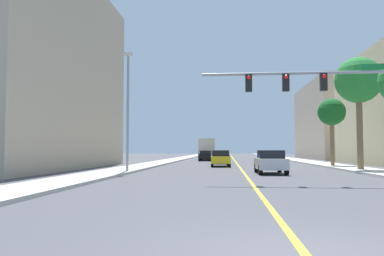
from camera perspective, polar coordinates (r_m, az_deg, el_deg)
ground at (r=47.87m, az=6.65°, el=-5.14°), size 192.00×192.00×0.00m
sidewalk_left at (r=48.46m, az=-3.83°, el=-5.05°), size 2.77×168.00×0.15m
sidewalk_right at (r=48.88m, az=17.03°, el=-4.89°), size 2.77×168.00×0.15m
lane_marking_center at (r=47.87m, az=6.65°, el=-5.14°), size 0.16×144.00×0.01m
building_left_near at (r=36.07m, az=-26.77°, el=7.70°), size 14.71×22.61×16.46m
building_right_far at (r=69.16m, az=21.14°, el=0.96°), size 10.16×23.09×12.85m
traffic_signal_mast at (r=19.28m, az=21.36°, el=5.14°), size 10.25×0.36×5.60m
street_lamp at (r=26.17m, az=-9.70°, el=3.48°), size 0.56×0.28×8.12m
palm_mid at (r=30.55m, az=23.91°, el=6.47°), size 3.39×3.39×8.26m
palm_far at (r=36.63m, az=20.41°, el=2.16°), size 2.48×2.48×6.10m
car_silver at (r=25.12m, az=11.80°, el=-5.03°), size 1.87×3.89×1.53m
car_black at (r=52.28m, az=2.11°, el=-4.18°), size 1.83×4.29×1.43m
car_blue at (r=42.23m, az=4.55°, el=-4.35°), size 1.85×4.39×1.50m
car_yellow at (r=35.19m, az=4.32°, el=-4.57°), size 1.91×4.65×1.50m
delivery_truck at (r=58.89m, az=2.31°, el=-3.15°), size 2.60×8.60×3.21m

